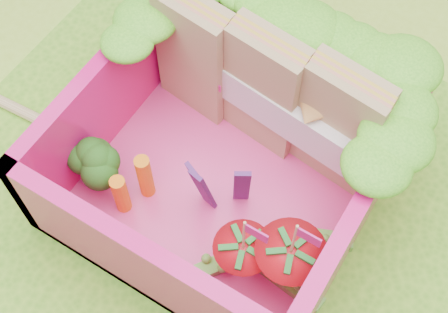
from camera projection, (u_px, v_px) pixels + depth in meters
ground at (202, 214)px, 2.91m from camera, size 14.00×14.00×0.00m
placemat at (202, 213)px, 2.90m from camera, size 2.60×2.60×0.03m
bento_floor at (226, 181)px, 2.94m from camera, size 1.30×1.30×0.05m
bento_box at (226, 155)px, 2.72m from camera, size 1.30×1.30×0.55m
lettuce_ruffle at (285, 32)px, 2.64m from camera, size 1.43×0.77×0.11m
sandwich_stack at (266, 90)px, 2.78m from camera, size 1.20×0.32×0.66m
broccoli at (95, 160)px, 2.77m from camera, size 0.31×0.31×0.25m
carrot_sticks at (134, 185)px, 2.75m from camera, size 0.12×0.19×0.28m
purple_wedges at (215, 187)px, 2.68m from camera, size 0.23×0.14×0.38m
strawberry_left at (242, 258)px, 2.58m from camera, size 0.25×0.25×0.49m
strawberry_right at (288, 264)px, 2.55m from camera, size 0.29×0.29×0.53m
snap_peas at (274, 262)px, 2.68m from camera, size 0.59×0.59×0.05m
chopsticks at (32, 116)px, 3.13m from camera, size 2.17×0.19×0.05m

